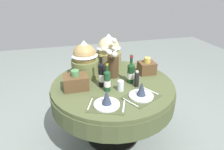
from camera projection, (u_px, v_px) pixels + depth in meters
The scene contains 14 objects.
ground at pixel (113, 134), 2.50m from camera, with size 8.00×8.00×0.00m, color gray.
dining_table at pixel (113, 93), 2.24m from camera, with size 1.38×1.38×0.75m.
place_setting_left at pixel (107, 101), 1.76m from camera, with size 0.41×0.37×0.16m.
place_setting_right at pixel (141, 93), 1.89m from camera, with size 0.42×0.39×0.16m.
flower_vase at pixel (113, 63), 2.26m from camera, with size 0.19×0.27×0.43m.
wine_bottle_left at pixel (107, 80), 1.97m from camera, with size 0.07×0.07×0.31m.
wine_bottle_right at pixel (101, 74), 2.05m from camera, with size 0.07×0.07×0.36m.
wine_bottle_rear at pixel (131, 73), 2.14m from camera, with size 0.08×0.08×0.32m.
tumbler_near_left at pixel (121, 86), 2.01m from camera, with size 0.07×0.07×0.11m, color silver.
pepper_mill at pixel (137, 79), 2.07m from camera, with size 0.05×0.05×0.19m.
gift_tub_back_left at pixel (85, 58), 2.25m from camera, with size 0.32×0.32×0.43m.
gift_tub_back_centre at pixel (109, 50), 2.50m from camera, with size 0.32×0.32×0.44m.
woven_basket_side_left at pixel (76, 82), 2.03m from camera, with size 0.25×0.19×0.21m.
woven_basket_side_right at pixel (147, 67), 2.38m from camera, with size 0.19×0.17×0.20m.
Camera 1 is at (-0.50, -1.86, 1.76)m, focal length 31.40 mm.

